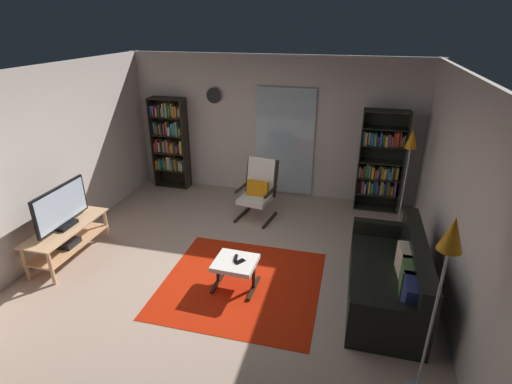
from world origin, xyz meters
TOP-DOWN VIEW (x-y plane):
  - ground_plane at (0.00, 0.00)m, footprint 7.02×7.02m
  - wall_back at (0.00, 2.90)m, footprint 5.60×0.06m
  - wall_left at (-2.70, 0.00)m, footprint 0.06×6.00m
  - wall_right at (2.70, 0.00)m, footprint 0.06×6.00m
  - glass_door_panel at (0.24, 2.83)m, footprint 1.10×0.01m
  - area_rug at (0.25, -0.13)m, footprint 2.01×1.92m
  - tv_stand at (-2.30, -0.14)m, footprint 0.50×1.30m
  - television at (-2.30, -0.13)m, footprint 0.20×0.98m
  - bookshelf_near_tv at (-2.02, 2.69)m, footprint 0.69×0.30m
  - bookshelf_near_sofa at (1.97, 2.62)m, footprint 0.76×0.30m
  - leather_sofa at (2.07, 0.01)m, footprint 0.82×1.89m
  - lounge_armchair at (-0.00, 1.79)m, footprint 0.66×0.73m
  - ottoman at (0.19, -0.20)m, footprint 0.54×0.50m
  - tv_remote at (0.19, -0.15)m, footprint 0.06×0.15m
  - cell_phone at (0.26, -0.20)m, footprint 0.14×0.15m
  - floor_lamp_by_sofa at (2.27, -1.26)m, footprint 0.22×0.22m
  - floor_lamp_by_shelf at (2.32, 1.87)m, footprint 0.22×0.22m
  - wall_clock at (-1.11, 2.82)m, footprint 0.29×0.03m

SIDE VIEW (x-z plane):
  - ground_plane at x=0.00m, z-range 0.00..0.00m
  - area_rug at x=0.25m, z-range 0.00..0.01m
  - leather_sofa at x=2.07m, z-range -0.11..0.72m
  - ottoman at x=0.19m, z-range 0.13..0.51m
  - tv_stand at x=-2.30m, z-range 0.08..0.59m
  - cell_phone at x=0.26m, z-range 0.39..0.40m
  - tv_remote at x=0.19m, z-range 0.39..0.41m
  - lounge_armchair at x=0.00m, z-range 0.02..1.05m
  - television at x=-2.30m, z-range 0.49..1.09m
  - bookshelf_near_sofa at x=1.97m, z-range -0.04..1.75m
  - bookshelf_near_tv at x=-2.02m, z-range 0.06..1.85m
  - glass_door_panel at x=0.24m, z-range 0.05..2.05m
  - wall_back at x=0.00m, z-range 0.00..2.60m
  - wall_left at x=-2.70m, z-range 0.00..2.60m
  - wall_right at x=2.70m, z-range 0.00..2.60m
  - floor_lamp_by_shelf at x=2.32m, z-range 0.51..2.20m
  - floor_lamp_by_sofa at x=2.27m, z-range 0.57..2.38m
  - wall_clock at x=-1.11m, z-range 1.71..2.00m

